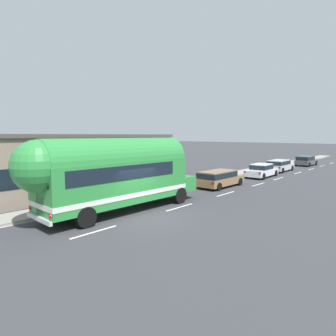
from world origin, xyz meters
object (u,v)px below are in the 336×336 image
at_px(car_second, 262,170).
at_px(car_lead, 219,177).
at_px(painted_bus, 112,172).
at_px(car_fourth, 306,160).
at_px(car_third, 279,165).

bearing_deg(car_second, car_lead, -91.48).
bearing_deg(painted_bus, car_fourth, 89.84).
xyz_separation_m(painted_bus, car_fourth, (0.09, 33.45, -1.52)).
distance_m(car_lead, car_third, 13.67).
xyz_separation_m(car_third, car_fourth, (0.30, 8.95, -0.01)).
relative_size(car_third, car_fourth, 1.08).
bearing_deg(car_fourth, car_third, -91.93).
bearing_deg(car_fourth, car_second, -89.56).
xyz_separation_m(car_second, car_fourth, (-0.11, 14.80, 0.04)).
bearing_deg(car_lead, car_fourth, 89.77).
relative_size(car_second, car_third, 1.01).
xyz_separation_m(painted_bus, car_second, (0.21, 18.65, -1.56)).
relative_size(car_lead, car_third, 1.01).
distance_m(painted_bus, car_fourth, 33.48).
distance_m(car_second, car_third, 5.86).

